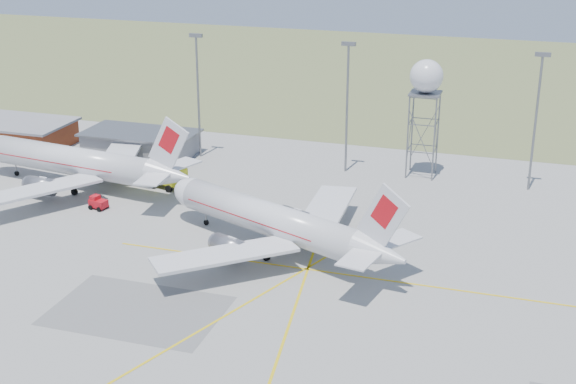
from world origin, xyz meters
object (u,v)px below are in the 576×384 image
(airliner_main, at_px, (273,221))
(airliner_far, at_px, (77,162))
(radar_tower, at_px, (424,112))
(fire_truck, at_px, (160,175))
(baggage_tug, at_px, (98,204))

(airliner_main, height_order, airliner_far, airliner_far)
(radar_tower, distance_m, fire_truck, 41.19)
(airliner_far, distance_m, radar_tower, 52.73)
(airliner_main, xyz_separation_m, radar_tower, (12.94, 33.57, 6.40))
(airliner_far, bearing_deg, fire_truck, -151.10)
(fire_truck, bearing_deg, radar_tower, 39.18)
(airliner_main, relative_size, baggage_tug, 13.03)
(airliner_far, xyz_separation_m, radar_tower, (47.90, 21.12, 6.30))
(baggage_tug, bearing_deg, radar_tower, 47.06)
(airliner_main, distance_m, radar_tower, 36.54)
(radar_tower, bearing_deg, airliner_far, -156.21)
(airliner_far, distance_m, baggage_tug, 10.46)
(airliner_main, bearing_deg, fire_truck, -12.18)
(airliner_main, height_order, radar_tower, radar_tower)
(radar_tower, height_order, baggage_tug, radar_tower)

